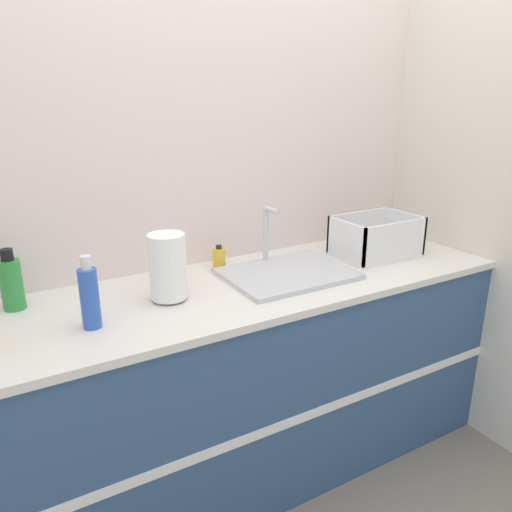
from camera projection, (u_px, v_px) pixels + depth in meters
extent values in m
cube|color=silver|center=(188.00, 169.00, 2.12)|extent=(4.78, 0.06, 2.60)
cube|color=beige|center=(451.00, 159.00, 2.41)|extent=(0.06, 2.65, 2.60)
cube|color=#33517A|center=(230.00, 387.00, 2.10)|extent=(2.38, 0.65, 0.85)
cube|color=white|center=(269.00, 429.00, 1.84)|extent=(2.38, 0.01, 0.04)
cube|color=silver|center=(228.00, 291.00, 1.97)|extent=(2.40, 0.67, 0.03)
cube|color=silver|center=(287.00, 274.00, 2.08)|extent=(0.51, 0.39, 0.02)
cylinder|color=silver|center=(266.00, 234.00, 2.18)|extent=(0.02, 0.02, 0.24)
cylinder|color=silver|center=(272.00, 210.00, 2.10)|extent=(0.02, 0.10, 0.02)
cylinder|color=#4C4C51|center=(170.00, 298.00, 1.84)|extent=(0.10, 0.10, 0.01)
cylinder|color=white|center=(168.00, 266.00, 1.80)|extent=(0.14, 0.14, 0.24)
cube|color=white|center=(375.00, 254.00, 2.34)|extent=(0.37, 0.26, 0.01)
cube|color=white|center=(395.00, 242.00, 2.21)|extent=(0.37, 0.01, 0.17)
cube|color=white|center=(358.00, 229.00, 2.41)|extent=(0.37, 0.01, 0.17)
cube|color=white|center=(346.00, 241.00, 2.22)|extent=(0.01, 0.26, 0.17)
cube|color=white|center=(404.00, 230.00, 2.39)|extent=(0.01, 0.26, 0.17)
cylinder|color=#2D8C3D|center=(12.00, 285.00, 1.74)|extent=(0.08, 0.08, 0.18)
cylinder|color=black|center=(7.00, 255.00, 1.71)|extent=(0.04, 0.04, 0.04)
cylinder|color=#2D56B7|center=(90.00, 299.00, 1.60)|extent=(0.06, 0.06, 0.20)
cylinder|color=silver|center=(86.00, 263.00, 1.56)|extent=(0.03, 0.03, 0.04)
cylinder|color=gold|center=(219.00, 258.00, 2.16)|extent=(0.06, 0.06, 0.09)
cylinder|color=black|center=(219.00, 247.00, 2.15)|extent=(0.03, 0.03, 0.02)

